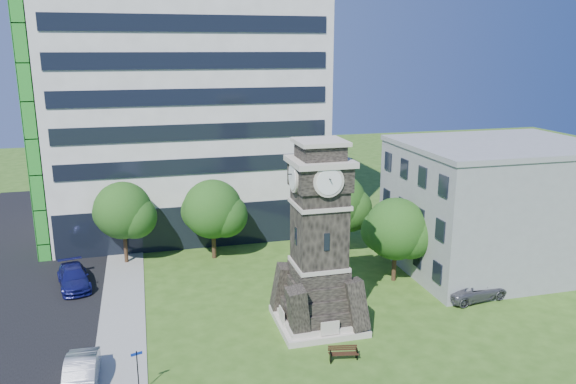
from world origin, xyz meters
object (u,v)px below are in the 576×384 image
object	(u,v)px
car_street_mid	(81,376)
park_bench	(343,352)
car_east_lot	(474,289)
street_sign	(138,368)
clock_tower	(319,248)
car_street_north	(74,278)

from	to	relation	value
car_street_mid	park_bench	xyz separation A→B (m)	(14.48, -0.86, -0.31)
car_east_lot	street_sign	bearing A→B (deg)	96.31
clock_tower	car_street_mid	bearing A→B (deg)	-165.33
car_street_north	street_sign	distance (m)	16.10
car_street_north	car_east_lot	distance (m)	29.81
car_street_mid	car_east_lot	distance (m)	26.91
car_street_mid	car_street_north	bearing A→B (deg)	98.07
car_street_mid	park_bench	distance (m)	14.51
car_street_north	park_bench	world-z (taller)	car_street_north
street_sign	clock_tower	bearing A→B (deg)	7.25
car_east_lot	park_bench	xyz separation A→B (m)	(-12.04, -5.42, -0.23)
car_east_lot	park_bench	distance (m)	13.21
car_street_north	clock_tower	bearing A→B (deg)	-44.12
clock_tower	park_bench	distance (m)	6.68
clock_tower	park_bench	world-z (taller)	clock_tower
clock_tower	car_street_north	size ratio (longest dim) A/B	2.35
car_east_lot	street_sign	xyz separation A→B (m)	(-23.56, -5.86, 0.87)
street_sign	car_street_north	bearing A→B (deg)	90.30
car_street_north	park_bench	xyz separation A→B (m)	(16.20, -14.95, -0.29)
clock_tower	car_street_mid	distance (m)	15.56
clock_tower	car_east_lot	distance (m)	12.98
car_east_lot	car_street_north	bearing A→B (deg)	63.71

